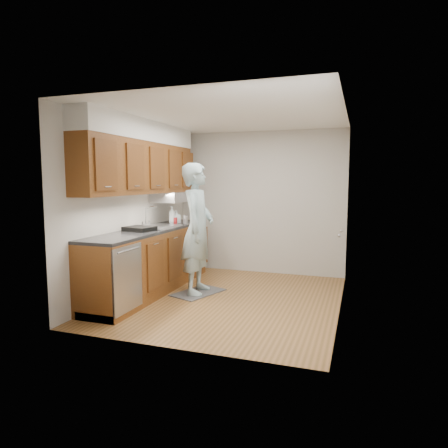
% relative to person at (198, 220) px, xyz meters
% --- Properties ---
extents(floor, '(3.50, 3.50, 0.00)m').
position_rel_person_xyz_m(floor, '(0.51, -0.13, -1.08)').
color(floor, olive).
rests_on(floor, ground).
extents(ceiling, '(3.50, 3.50, 0.00)m').
position_rel_person_xyz_m(ceiling, '(0.51, -0.13, 1.42)').
color(ceiling, white).
rests_on(ceiling, wall_left).
extents(wall_left, '(0.02, 3.50, 2.50)m').
position_rel_person_xyz_m(wall_left, '(-0.99, -0.13, 0.17)').
color(wall_left, '#B5B1AA').
rests_on(wall_left, floor).
extents(wall_right, '(0.02, 3.50, 2.50)m').
position_rel_person_xyz_m(wall_right, '(2.01, -0.13, 0.17)').
color(wall_right, '#B5B1AA').
rests_on(wall_right, floor).
extents(wall_back, '(3.00, 0.02, 2.50)m').
position_rel_person_xyz_m(wall_back, '(0.51, 1.62, 0.17)').
color(wall_back, '#B5B1AA').
rests_on(wall_back, floor).
extents(counter, '(0.64, 2.80, 1.30)m').
position_rel_person_xyz_m(counter, '(-0.69, -0.13, -0.59)').
color(counter, brown).
rests_on(counter, floor).
extents(upper_cabinets, '(0.47, 2.80, 1.21)m').
position_rel_person_xyz_m(upper_cabinets, '(-0.82, -0.08, 0.87)').
color(upper_cabinets, brown).
rests_on(upper_cabinets, wall_left).
extents(closet_door, '(0.02, 1.22, 2.05)m').
position_rel_person_xyz_m(closet_door, '(2.00, 0.17, -0.05)').
color(closet_door, white).
rests_on(closet_door, wall_right).
extents(floor_mat, '(0.69, 0.88, 0.01)m').
position_rel_person_xyz_m(floor_mat, '(0.00, -0.00, -1.07)').
color(floor_mat, '#5C5C5E').
rests_on(floor_mat, floor).
extents(person, '(0.58, 0.80, 2.13)m').
position_rel_person_xyz_m(person, '(0.00, 0.00, 0.00)').
color(person, '#96B2B7').
rests_on(person, floor_mat).
extents(soap_bottle_a, '(0.13, 0.13, 0.29)m').
position_rel_person_xyz_m(soap_bottle_a, '(-0.71, 0.62, 0.01)').
color(soap_bottle_a, white).
rests_on(soap_bottle_a, counter).
extents(soap_bottle_b, '(0.13, 0.13, 0.21)m').
position_rel_person_xyz_m(soap_bottle_b, '(-0.66, 0.69, -0.03)').
color(soap_bottle_b, white).
rests_on(soap_bottle_b, counter).
extents(soap_bottle_c, '(0.20, 0.20, 0.18)m').
position_rel_person_xyz_m(soap_bottle_c, '(-0.75, 0.80, -0.05)').
color(soap_bottle_c, white).
rests_on(soap_bottle_c, counter).
extents(soda_can, '(0.06, 0.06, 0.11)m').
position_rel_person_xyz_m(soda_can, '(-0.62, 0.54, -0.09)').
color(soda_can, '#B31E22').
rests_on(soda_can, counter).
extents(steel_can, '(0.10, 0.10, 0.14)m').
position_rel_person_xyz_m(steel_can, '(-0.49, 0.66, -0.07)').
color(steel_can, '#A5A5AA').
rests_on(steel_can, counter).
extents(dish_rack, '(0.44, 0.39, 0.06)m').
position_rel_person_xyz_m(dish_rack, '(-0.72, -0.40, -0.11)').
color(dish_rack, black).
rests_on(dish_rack, counter).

